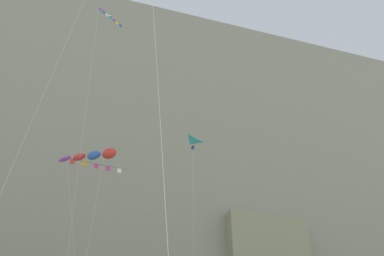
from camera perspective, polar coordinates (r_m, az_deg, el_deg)
The scene contains 5 objects.
cliff_face at distance 69.62m, azimuth -9.44°, elevation -8.49°, with size 180.00×25.29×67.43m.
kite_windsock_mid_right at distance 32.82m, azimuth -13.35°, elevation -3.73°, with size 4.61×8.84×20.06m.
kite_delta_near_cliff at distance 35.21m, azimuth -0.30°, elevation -3.81°, with size 2.23×6.79×22.14m.
kite_banner_upper_right at distance 37.88m, azimuth -13.45°, elevation -7.17°, with size 5.43×3.14×21.93m.
kite_banner_front_field at distance 36.38m, azimuth -12.25°, elevation 10.25°, with size 2.37×1.90×33.35m.
Camera 1 is at (-6.67, 3.85, 2.77)m, focal length 38.21 mm.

